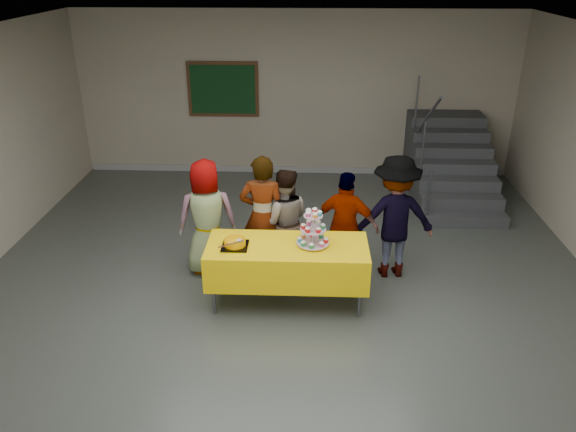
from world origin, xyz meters
name	(u,v)px	position (x,y,z in m)	size (l,w,h in m)	color
room_shell	(282,145)	(0.00, 0.02, 2.13)	(10.00, 10.04, 3.02)	#4C514C
bake_table	(287,261)	(0.03, 0.50, 0.56)	(1.88, 0.78, 0.77)	#595960
cupcake_stand	(313,231)	(0.33, 0.53, 0.95)	(0.38, 0.38, 0.44)	silver
bear_cake	(235,242)	(-0.57, 0.44, 0.83)	(0.32, 0.36, 0.12)	black
schoolchild_a	(207,218)	(-1.03, 1.22, 0.77)	(0.75, 0.49, 1.54)	slate
schoolchild_b	(263,216)	(-0.31, 1.20, 0.81)	(0.59, 0.39, 1.62)	slate
schoolchild_c	(284,221)	(-0.05, 1.28, 0.71)	(0.69, 0.54, 1.41)	slate
schoolchild_d	(346,226)	(0.75, 1.15, 0.72)	(0.84, 0.35, 1.43)	slate
schoolchild_e	(394,217)	(1.36, 1.23, 0.81)	(1.05, 0.60, 1.63)	slate
staircase	(448,165)	(2.70, 4.13, 0.49)	(1.30, 2.40, 2.04)	#424447
noticeboard	(223,89)	(-1.33, 4.96, 1.60)	(1.30, 0.05, 1.00)	#472B16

